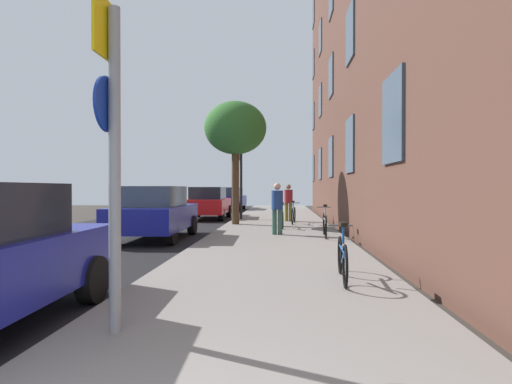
% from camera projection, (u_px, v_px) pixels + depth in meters
% --- Properties ---
extents(ground_plane, '(41.80, 41.80, 0.00)m').
position_uv_depth(ground_plane, '(188.00, 228.00, 16.33)').
color(ground_plane, '#332D28').
extents(road_asphalt, '(7.00, 38.00, 0.01)m').
position_uv_depth(road_asphalt, '(136.00, 227.00, 16.46)').
color(road_asphalt, black).
rests_on(road_asphalt, ground).
extents(sidewalk, '(4.20, 38.00, 0.12)m').
position_uv_depth(sidewalk, '(277.00, 227.00, 16.11)').
color(sidewalk, gray).
rests_on(sidewalk, ground).
extents(sign_post, '(0.16, 0.60, 3.35)m').
position_uv_depth(sign_post, '(112.00, 138.00, 4.17)').
color(sign_post, gray).
rests_on(sign_post, sidewalk).
extents(traffic_light, '(0.43, 0.24, 3.61)m').
position_uv_depth(traffic_light, '(239.00, 167.00, 19.47)').
color(traffic_light, black).
rests_on(traffic_light, sidewalk).
extents(tree_near, '(2.51, 2.51, 4.95)m').
position_uv_depth(tree_near, '(235.00, 129.00, 16.66)').
color(tree_near, '#4C3823').
rests_on(tree_near, sidewalk).
extents(bicycle_0, '(0.42, 1.68, 0.93)m').
position_uv_depth(bicycle_0, '(342.00, 257.00, 6.50)').
color(bicycle_0, black).
rests_on(bicycle_0, sidewalk).
extents(bicycle_1, '(0.42, 1.76, 0.97)m').
position_uv_depth(bicycle_1, '(325.00, 224.00, 12.36)').
color(bicycle_1, black).
rests_on(bicycle_1, sidewalk).
extents(bicycle_2, '(0.42, 1.64, 0.93)m').
position_uv_depth(bicycle_2, '(282.00, 218.00, 15.13)').
color(bicycle_2, black).
rests_on(bicycle_2, sidewalk).
extents(bicycle_3, '(0.42, 1.74, 0.94)m').
position_uv_depth(bicycle_3, '(294.00, 215.00, 16.92)').
color(bicycle_3, black).
rests_on(bicycle_3, sidewalk).
extents(pedestrian_0, '(0.51, 0.51, 1.61)m').
position_uv_depth(pedestrian_0, '(277.00, 205.00, 12.94)').
color(pedestrian_0, '#33594C').
rests_on(pedestrian_0, sidewalk).
extents(pedestrian_1, '(0.51, 0.51, 1.63)m').
position_uv_depth(pedestrian_1, '(288.00, 200.00, 18.16)').
color(pedestrian_1, olive).
rests_on(pedestrian_1, sidewalk).
extents(car_1, '(2.00, 4.19, 1.62)m').
position_uv_depth(car_1, '(155.00, 212.00, 12.62)').
color(car_1, navy).
rests_on(car_1, road_asphalt).
extents(car_2, '(1.94, 4.21, 1.62)m').
position_uv_depth(car_2, '(209.00, 203.00, 20.93)').
color(car_2, red).
rests_on(car_2, road_asphalt).
extents(car_3, '(2.05, 4.42, 1.62)m').
position_uv_depth(car_3, '(230.00, 198.00, 29.24)').
color(car_3, navy).
rests_on(car_3, road_asphalt).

